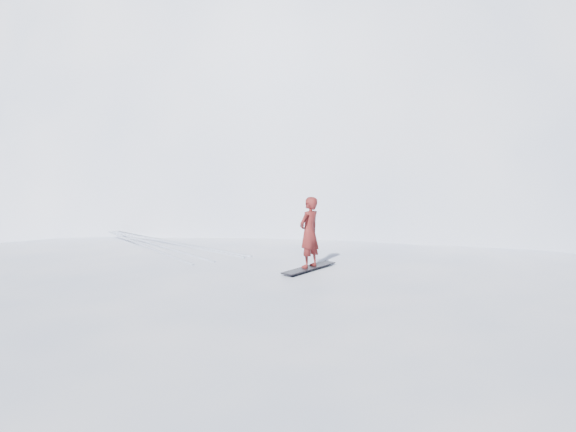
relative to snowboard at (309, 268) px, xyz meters
name	(u,v)px	position (x,y,z in m)	size (l,w,h in m)	color
ground	(241,395)	(-1.98, -0.53, -2.41)	(400.00, 400.00, 0.00)	white
near_ridge	(229,343)	(-0.98, 2.47, -2.41)	(36.00, 28.00, 4.80)	white
summit_peak	(357,208)	(20.02, 25.47, -2.41)	(60.00, 56.00, 56.00)	white
peak_shoulder	(255,230)	(8.02, 19.47, -2.41)	(28.00, 24.00, 18.00)	white
wind_bumps	(183,365)	(-2.54, 1.59, -2.41)	(16.00, 14.40, 1.00)	white
snowboard	(309,268)	(0.00, 0.00, 0.00)	(1.67, 0.31, 0.03)	black
snowboarder	(309,232)	(0.00, 0.00, 0.83)	(0.59, 0.39, 1.63)	maroon
board_tracks	(163,243)	(-2.03, 4.65, 0.01)	(2.39, 5.96, 0.04)	silver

